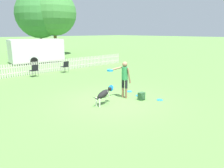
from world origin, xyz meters
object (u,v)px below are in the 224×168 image
at_px(folding_chair_center, 65,66).
at_px(folding_chair_green_right, 34,69).
at_px(frisbee_near_handler, 129,91).
at_px(frisbee_midfield, 160,100).
at_px(leaping_dog, 104,94).
at_px(frisbee_near_dog, 138,96).
at_px(tree_left_grove, 54,13).
at_px(equipment_trailer, 36,50).
at_px(handler_person, 124,75).
at_px(backpack_on_grass, 142,96).
at_px(tree_right_grove, 39,14).

distance_m(folding_chair_center, folding_chair_green_right, 2.35).
bearing_deg(folding_chair_center, folding_chair_green_right, -7.75).
xyz_separation_m(frisbee_near_handler, folding_chair_green_right, (-1.88, 6.93, 0.49)).
distance_m(frisbee_midfield, folding_chair_green_right, 9.03).
xyz_separation_m(leaping_dog, frisbee_near_dog, (2.05, -0.17, -0.46)).
xyz_separation_m(frisbee_midfield, tree_left_grove, (6.52, 20.84, 5.24)).
bearing_deg(tree_left_grove, leaping_dog, -114.09).
height_order(frisbee_near_dog, equipment_trailer, equipment_trailer).
bearing_deg(frisbee_near_dog, folding_chair_center, 84.83).
xyz_separation_m(handler_person, frisbee_midfield, (0.93, -1.35, -1.05)).
height_order(folding_chair_center, tree_left_grove, tree_left_grove).
distance_m(frisbee_near_dog, folding_chair_center, 7.70).
relative_size(backpack_on_grass, folding_chair_green_right, 0.41).
distance_m(frisbee_near_handler, frisbee_near_dog, 0.84).
xyz_separation_m(leaping_dog, frisbee_midfield, (2.23, -1.26, -0.46)).
relative_size(handler_person, frisbee_near_dog, 6.33).
distance_m(handler_person, frisbee_near_dog, 1.32).
bearing_deg(folding_chair_center, equipment_trailer, -102.71).
xyz_separation_m(backpack_on_grass, tree_right_grove, (5.71, 21.50, 4.92)).
bearing_deg(frisbee_near_handler, folding_chair_green_right, 105.21).
xyz_separation_m(frisbee_near_handler, frisbee_midfield, (-0.05, -1.90, 0.00)).
bearing_deg(frisbee_near_handler, leaping_dog, -164.41).
height_order(backpack_on_grass, folding_chair_green_right, folding_chair_green_right).
bearing_deg(folding_chair_green_right, tree_right_grove, -122.11).
bearing_deg(frisbee_near_dog, tree_left_grove, 71.26).
height_order(handler_person, frisbee_near_handler, handler_person).
relative_size(handler_person, frisbee_near_handler, 6.33).
xyz_separation_m(handler_person, folding_chair_green_right, (-0.90, 7.47, -0.56)).
height_order(frisbee_near_handler, tree_right_grove, tree_right_grove).
xyz_separation_m(folding_chair_center, equipment_trailer, (0.80, 6.49, 0.68)).
height_order(frisbee_near_dog, tree_left_grove, tree_left_grove).
distance_m(frisbee_near_handler, backpack_on_grass, 1.44).
bearing_deg(backpack_on_grass, leaping_dog, 158.40).
relative_size(backpack_on_grass, equipment_trailer, 0.06).
height_order(backpack_on_grass, tree_left_grove, tree_left_grove).
height_order(frisbee_near_handler, frisbee_midfield, same).
xyz_separation_m(handler_person, frisbee_near_dog, (0.75, -0.26, -1.05)).
relative_size(frisbee_near_handler, folding_chair_green_right, 0.32).
bearing_deg(folding_chair_center, tree_left_grove, -122.11).
distance_m(backpack_on_grass, equipment_trailer, 14.79).
height_order(handler_person, equipment_trailer, equipment_trailer).
height_order(frisbee_near_handler, equipment_trailer, equipment_trailer).
xyz_separation_m(leaping_dog, tree_right_grove, (7.39, 20.84, 4.62)).
height_order(equipment_trailer, tree_left_grove, tree_left_grove).
xyz_separation_m(leaping_dog, folding_chair_center, (2.74, 7.48, 0.05)).
distance_m(leaping_dog, frisbee_near_dog, 2.11).
height_order(folding_chair_center, folding_chair_green_right, folding_chair_center).
distance_m(leaping_dog, backpack_on_grass, 1.83).
xyz_separation_m(folding_chair_green_right, tree_right_grove, (6.99, 13.27, 4.58)).
bearing_deg(frisbee_midfield, tree_right_grove, 76.87).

